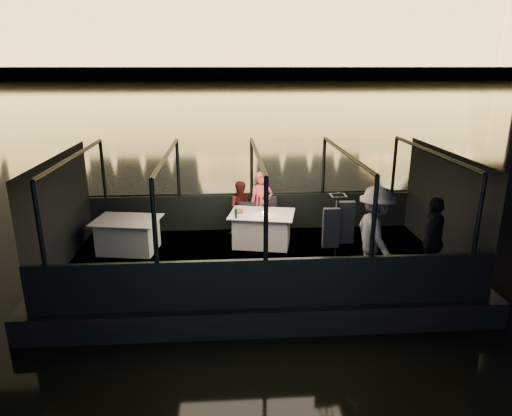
{
  "coord_description": "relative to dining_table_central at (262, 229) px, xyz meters",
  "views": [
    {
      "loc": [
        -0.64,
        -9.0,
        4.5
      ],
      "look_at": [
        0.0,
        0.4,
        1.55
      ],
      "focal_mm": 32.0,
      "sensor_mm": 36.0,
      "label": 1
    }
  ],
  "objects": [
    {
      "name": "boat_hull",
      "position": [
        -0.17,
        -0.88,
        -0.89
      ],
      "size": [
        8.6,
        4.4,
        1.0
      ],
      "primitive_type": "cube",
      "color": "black",
      "rests_on": "river_water"
    },
    {
      "name": "wine_bottle",
      "position": [
        -0.6,
        -0.31,
        0.53
      ],
      "size": [
        0.07,
        0.07,
        0.27
      ],
      "primitive_type": "cylinder",
      "rotation": [
        0.0,
        0.0,
        0.32
      ],
      "color": "#163D1E",
      "rests_on": "dining_table_central"
    },
    {
      "name": "wine_glass_empty",
      "position": [
        -0.06,
        -0.23,
        0.48
      ],
      "size": [
        0.08,
        0.08,
        0.19
      ],
      "primitive_type": null,
      "rotation": [
        0.0,
        0.0,
        -0.25
      ],
      "color": "silver",
      "rests_on": "dining_table_central"
    },
    {
      "name": "gunwale_port",
      "position": [
        -0.17,
        1.12,
        0.06
      ],
      "size": [
        8.0,
        0.08,
        0.9
      ],
      "primitive_type": "cube",
      "color": "black",
      "rests_on": "boat_deck"
    },
    {
      "name": "dining_table_central",
      "position": [
        0.0,
        0.0,
        0.0
      ],
      "size": [
        1.64,
        1.33,
        0.77
      ],
      "primitive_type": "cube",
      "rotation": [
        0.0,
        0.0,
        -0.21
      ],
      "color": "silver",
      "rests_on": "boat_deck"
    },
    {
      "name": "end_wall_aft",
      "position": [
        3.83,
        -0.88,
        0.76
      ],
      "size": [
        0.02,
        4.0,
        2.3
      ],
      "primitive_type": null,
      "color": "black",
      "rests_on": "boat_deck"
    },
    {
      "name": "end_wall_fore",
      "position": [
        -4.17,
        -0.88,
        0.76
      ],
      "size": [
        0.02,
        4.0,
        2.3
      ],
      "primitive_type": null,
      "color": "black",
      "rests_on": "boat_deck"
    },
    {
      "name": "wine_glass_white",
      "position": [
        -0.55,
        -0.23,
        0.48
      ],
      "size": [
        0.07,
        0.07,
        0.18
      ],
      "primitive_type": null,
      "rotation": [
        0.0,
        0.0,
        0.25
      ],
      "color": "silver",
      "rests_on": "dining_table_central"
    },
    {
      "name": "plate_near",
      "position": [
        0.18,
        -0.36,
        0.39
      ],
      "size": [
        0.32,
        0.32,
        0.01
      ],
      "primitive_type": "cylinder",
      "rotation": [
        0.0,
        0.0,
        0.42
      ],
      "color": "white",
      "rests_on": "dining_table_central"
    },
    {
      "name": "embankment",
      "position": [
        -0.17,
        209.12,
        0.11
      ],
      "size": [
        400.0,
        140.0,
        6.0
      ],
      "primitive_type": "cube",
      "color": "#423D33",
      "rests_on": "ground"
    },
    {
      "name": "boat_deck",
      "position": [
        -0.17,
        -0.88,
        -0.41
      ],
      "size": [
        8.0,
        4.0,
        0.04
      ],
      "primitive_type": "cube",
      "color": "black",
      "rests_on": "boat_hull"
    },
    {
      "name": "chair_port_right",
      "position": [
        0.19,
        0.45,
        0.06
      ],
      "size": [
        0.45,
        0.45,
        0.97
      ],
      "primitive_type": "cube",
      "rotation": [
        0.0,
        0.0,
        0.0
      ],
      "color": "black",
      "rests_on": "boat_deck"
    },
    {
      "name": "cabin_glass_starboard",
      "position": [
        -0.17,
        -2.88,
        1.21
      ],
      "size": [
        8.0,
        0.02,
        1.4
      ],
      "primitive_type": null,
      "color": "#99B2B2",
      "rests_on": "gunwale_starboard"
    },
    {
      "name": "cabin_roof_glass",
      "position": [
        -0.17,
        -0.88,
        1.91
      ],
      "size": [
        8.0,
        4.0,
        0.02
      ],
      "primitive_type": null,
      "color": "#99B2B2",
      "rests_on": "boat_deck"
    },
    {
      "name": "person_man_maroon",
      "position": [
        -0.43,
        0.72,
        0.36
      ],
      "size": [
        0.65,
        0.5,
        1.34
      ],
      "primitive_type": "imported",
      "rotation": [
        0.0,
        0.0,
        -0.0
      ],
      "color": "#431412",
      "rests_on": "boat_deck"
    },
    {
      "name": "amber_candle",
      "position": [
        0.02,
        -0.17,
        0.42
      ],
      "size": [
        0.07,
        0.07,
        0.08
      ],
      "primitive_type": "cylinder",
      "rotation": [
        0.0,
        0.0,
        -0.15
      ],
      "color": "#FF8C3F",
      "rests_on": "dining_table_central"
    },
    {
      "name": "plate_far",
      "position": [
        -0.5,
        -0.01,
        0.39
      ],
      "size": [
        0.31,
        0.31,
        0.02
      ],
      "primitive_type": "cylinder",
      "rotation": [
        0.0,
        0.0,
        0.33
      ],
      "color": "silver",
      "rests_on": "dining_table_central"
    },
    {
      "name": "dining_table_aft",
      "position": [
        -3.02,
        -0.17,
        0.0
      ],
      "size": [
        1.56,
        1.24,
        0.75
      ],
      "primitive_type": "cube",
      "rotation": [
        0.0,
        0.0,
        -0.16
      ],
      "color": "white",
      "rests_on": "boat_deck"
    },
    {
      "name": "cabin_glass_port",
      "position": [
        -0.17,
        1.12,
        1.21
      ],
      "size": [
        8.0,
        0.02,
        1.4
      ],
      "primitive_type": null,
      "color": "#99B2B2",
      "rests_on": "gunwale_port"
    },
    {
      "name": "passenger_dark",
      "position": [
        3.05,
        -2.15,
        0.47
      ],
      "size": [
        0.95,
        1.06,
        1.72
      ],
      "primitive_type": "imported",
      "rotation": [
        0.0,
        0.0,
        4.06
      ],
      "color": "black",
      "rests_on": "boat_deck"
    },
    {
      "name": "gunwale_starboard",
      "position": [
        -0.17,
        -2.88,
        0.06
      ],
      "size": [
        8.0,
        0.08,
        0.9
      ],
      "primitive_type": "cube",
      "color": "black",
      "rests_on": "boat_deck"
    },
    {
      "name": "coat_stand",
      "position": [
        1.16,
        -2.3,
        0.51
      ],
      "size": [
        0.54,
        0.44,
        1.87
      ],
      "primitive_type": null,
      "rotation": [
        0.0,
        0.0,
        -0.06
      ],
      "color": "black",
      "rests_on": "boat_deck"
    },
    {
      "name": "chair_port_left",
      "position": [
        -0.3,
        0.45,
        0.06
      ],
      "size": [
        0.5,
        0.5,
        0.85
      ],
      "primitive_type": "cube",
      "rotation": [
        0.0,
        0.0,
        -0.32
      ],
      "color": "black",
      "rests_on": "boat_deck"
    },
    {
      "name": "canopy_ribs",
      "position": [
        -0.17,
        -0.88,
        0.76
      ],
      "size": [
        8.0,
        4.0,
        2.3
      ],
      "primitive_type": null,
      "color": "black",
      "rests_on": "boat_deck"
    },
    {
      "name": "wine_glass_red",
      "position": [
        0.07,
        0.1,
        0.48
      ],
      "size": [
        0.09,
        0.09,
        0.21
      ],
      "primitive_type": null,
      "rotation": [
        0.0,
        0.0,
        -0.28
      ],
      "color": "white",
      "rests_on": "dining_table_central"
    },
    {
      "name": "bread_basket",
      "position": [
        -0.53,
        0.04,
        0.42
      ],
      "size": [
        0.24,
        0.24,
        0.09
      ],
      "primitive_type": "cylinder",
      "rotation": [
        0.0,
        0.0,
        0.14
      ],
      "color": "brown",
      "rests_on": "dining_table_central"
    },
    {
      "name": "river_water",
      "position": [
        -0.17,
        79.12,
        -0.89
      ],
      "size": [
        500.0,
        500.0,
        0.0
      ],
      "primitive_type": "plane",
      "color": "black",
      "rests_on": "ground"
    },
    {
      "name": "person_woman_coral",
      "position": [
        0.04,
        0.72,
        0.36
      ],
      "size": [
        0.6,
        0.43,
        1.56
      ],
      "primitive_type": "imported",
      "rotation": [
        0.0,
        0.0,
        0.1
      ],
      "color": "#E45361",
      "rests_on": "boat_deck"
    },
    {
      "name": "passenger_stripe",
      "position": [
        1.98,
        -2.02,
        0.47
      ],
      "size": [
        0.81,
        1.29,
        1.9
      ],
      "primitive_type": "imported",
      "rotation": [
        0.0,
        0.0,
        1.67
      ],
      "color": "silver",
      "rests_on": "boat_deck"
    }
  ]
}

